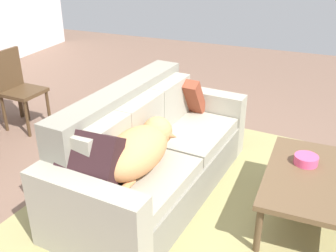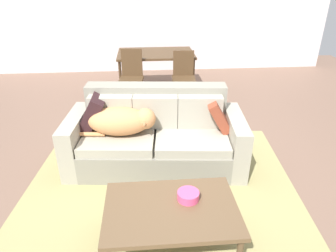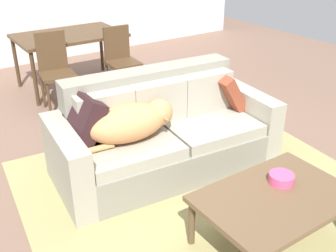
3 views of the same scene
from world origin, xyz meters
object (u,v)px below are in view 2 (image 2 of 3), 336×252
at_px(couch, 156,136).
at_px(dining_chair_near_right, 184,75).
at_px(bowl_on_coffee_table, 188,196).
at_px(throw_pillow_by_right_arm, 219,114).
at_px(dining_chair_near_left, 132,75).
at_px(dog_on_left_cushion, 123,121).
at_px(throw_pillow_by_left_arm, 92,112).
at_px(coffee_table, 171,212).
at_px(dining_table, 156,56).

xyz_separation_m(couch, dining_chair_near_right, (0.58, 1.89, 0.16)).
bearing_deg(bowl_on_coffee_table, couch, 99.70).
distance_m(throw_pillow_by_right_arm, bowl_on_coffee_table, 1.34).
xyz_separation_m(dining_chair_near_left, dining_chair_near_right, (0.90, 0.01, -0.03)).
height_order(couch, dog_on_left_cushion, couch).
height_order(dog_on_left_cushion, dining_chair_near_right, dining_chair_near_right).
relative_size(dog_on_left_cushion, bowl_on_coffee_table, 4.89).
height_order(throw_pillow_by_left_arm, coffee_table, throw_pillow_by_left_arm).
bearing_deg(dining_chair_near_left, dog_on_left_cushion, -84.81).
bearing_deg(dining_table, dog_on_left_cushion, -100.85).
bearing_deg(throw_pillow_by_right_arm, dining_chair_near_right, 94.88).
bearing_deg(dining_chair_near_right, bowl_on_coffee_table, -93.15).
height_order(coffee_table, dining_chair_near_left, dining_chair_near_left).
relative_size(throw_pillow_by_left_arm, dining_chair_near_left, 0.45).
xyz_separation_m(dog_on_left_cushion, throw_pillow_by_right_arm, (1.12, 0.07, 0.01)).
bearing_deg(throw_pillow_by_right_arm, dining_table, 103.65).
height_order(throw_pillow_by_right_arm, coffee_table, throw_pillow_by_right_arm).
bearing_deg(dining_chair_near_left, coffee_table, -76.55).
bearing_deg(dining_chair_near_left, couch, -73.67).
bearing_deg(dog_on_left_cushion, dining_table, 84.45).
bearing_deg(throw_pillow_by_left_arm, throw_pillow_by_right_arm, -5.30).
relative_size(throw_pillow_by_right_arm, bowl_on_coffee_table, 2.11).
bearing_deg(dining_chair_near_right, throw_pillow_by_right_arm, -81.59).
bearing_deg(bowl_on_coffee_table, dining_table, 91.30).
relative_size(coffee_table, dining_chair_near_left, 1.13).
distance_m(throw_pillow_by_left_arm, dining_chair_near_right, 2.22).
xyz_separation_m(throw_pillow_by_left_arm, dining_chair_near_right, (1.31, 1.78, -0.14)).
xyz_separation_m(dog_on_left_cushion, coffee_table, (0.43, -1.25, -0.23)).
bearing_deg(coffee_table, throw_pillow_by_right_arm, 62.60).
height_order(dog_on_left_cushion, throw_pillow_by_left_arm, throw_pillow_by_left_arm).
relative_size(dog_on_left_cushion, dining_chair_near_left, 0.94).
distance_m(dog_on_left_cushion, dining_chair_near_left, 1.98).
xyz_separation_m(throw_pillow_by_left_arm, dining_table, (0.86, 2.40, 0.05)).
distance_m(coffee_table, dining_chair_near_right, 3.27).
bearing_deg(dining_table, dining_chair_near_right, -54.00).
height_order(throw_pillow_by_left_arm, throw_pillow_by_right_arm, throw_pillow_by_left_arm).
relative_size(dog_on_left_cushion, throw_pillow_by_left_arm, 2.08).
height_order(throw_pillow_by_left_arm, dining_table, throw_pillow_by_left_arm).
bearing_deg(throw_pillow_by_left_arm, dining_table, 70.26).
distance_m(dining_table, dining_chair_near_left, 0.79).
xyz_separation_m(dog_on_left_cushion, dining_chair_near_right, (0.95, 1.98, -0.11)).
distance_m(throw_pillow_by_left_arm, bowl_on_coffee_table, 1.67).
xyz_separation_m(dog_on_left_cushion, throw_pillow_by_left_arm, (-0.36, 0.20, 0.03)).
distance_m(dog_on_left_cushion, bowl_on_coffee_table, 1.30).
height_order(coffee_table, dining_chair_near_right, dining_chair_near_right).
bearing_deg(throw_pillow_by_right_arm, throw_pillow_by_left_arm, 174.70).
relative_size(dog_on_left_cushion, dining_chair_near_right, 1.00).
height_order(dog_on_left_cushion, throw_pillow_by_right_arm, throw_pillow_by_right_arm).
height_order(couch, dining_table, couch).
bearing_deg(dining_chair_near_right, dog_on_left_cushion, -112.13).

